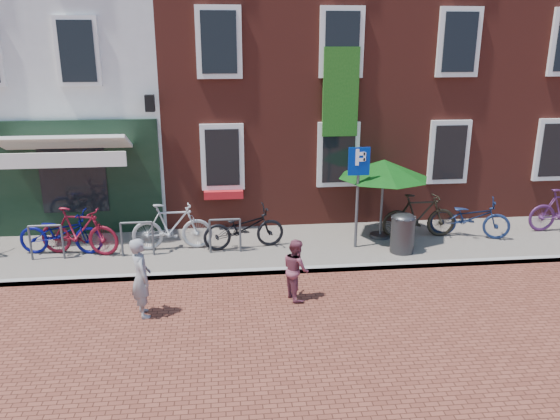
{
  "coord_description": "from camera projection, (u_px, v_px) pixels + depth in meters",
  "views": [
    {
      "loc": [
        0.44,
        -10.89,
        4.86
      ],
      "look_at": [
        1.76,
        0.97,
        1.16
      ],
      "focal_mm": 35.31,
      "sensor_mm": 36.0,
      "label": 1
    }
  ],
  "objects": [
    {
      "name": "ground",
      "position": [
        203.0,
        278.0,
        11.73
      ],
      "size": [
        80.0,
        80.0,
        0.0
      ],
      "primitive_type": "plane",
      "color": "brown"
    },
    {
      "name": "sidewalk",
      "position": [
        246.0,
        249.0,
        13.25
      ],
      "size": [
        24.0,
        3.0,
        0.1
      ],
      "primitive_type": "cube",
      "color": "slate",
      "rests_on": "ground"
    },
    {
      "name": "building_stucco",
      "position": [
        35.0,
        52.0,
        16.52
      ],
      "size": [
        8.0,
        8.0,
        9.0
      ],
      "primitive_type": "cube",
      "color": "silver",
      "rests_on": "ground"
    },
    {
      "name": "building_brick_mid",
      "position": [
        266.0,
        35.0,
        17.11
      ],
      "size": [
        6.0,
        8.0,
        10.0
      ],
      "primitive_type": "cube",
      "color": "maroon",
      "rests_on": "ground"
    },
    {
      "name": "building_brick_right",
      "position": [
        452.0,
        35.0,
        17.74
      ],
      "size": [
        6.0,
        8.0,
        10.0
      ],
      "primitive_type": "cube",
      "color": "maroon",
      "rests_on": "ground"
    },
    {
      "name": "litter_bin",
      "position": [
        403.0,
        231.0,
        12.76
      ],
      "size": [
        0.55,
        0.55,
        1.01
      ],
      "color": "#343436",
      "rests_on": "sidewalk"
    },
    {
      "name": "parking_sign",
      "position": [
        358.0,
        179.0,
        12.71
      ],
      "size": [
        0.5,
        0.07,
        2.43
      ],
      "color": "#4C4C4F",
      "rests_on": "sidewalk"
    },
    {
      "name": "parasol",
      "position": [
        384.0,
        165.0,
        13.33
      ],
      "size": [
        2.22,
        2.22,
        2.09
      ],
      "color": "#4C4C4F",
      "rests_on": "sidewalk"
    },
    {
      "name": "woman",
      "position": [
        141.0,
        277.0,
        9.94
      ],
      "size": [
        0.52,
        0.63,
        1.5
      ],
      "primitive_type": "imported",
      "rotation": [
        0.0,
        0.0,
        1.91
      ],
      "color": "gray",
      "rests_on": "ground"
    },
    {
      "name": "boy",
      "position": [
        296.0,
        269.0,
        10.66
      ],
      "size": [
        0.61,
        0.7,
        1.21
      ],
      "primitive_type": "imported",
      "rotation": [
        0.0,
        0.0,
        1.87
      ],
      "color": "brown",
      "rests_on": "ground"
    },
    {
      "name": "bicycle_1",
      "position": [
        79.0,
        231.0,
        12.59
      ],
      "size": [
        1.95,
        0.96,
        1.13
      ],
      "primitive_type": "imported",
      "rotation": [
        0.0,
        0.0,
        1.33
      ],
      "color": "maroon",
      "rests_on": "sidewalk"
    },
    {
      "name": "bicycle_2",
      "position": [
        61.0,
        233.0,
        12.67
      ],
      "size": [
        2.0,
        0.89,
        1.02
      ],
      "primitive_type": "imported",
      "rotation": [
        0.0,
        0.0,
        1.46
      ],
      "color": "#070A59",
      "rests_on": "sidewalk"
    },
    {
      "name": "bicycle_3",
      "position": [
        172.0,
        227.0,
        12.91
      ],
      "size": [
        1.88,
        0.57,
        1.13
      ],
      "primitive_type": "imported",
      "rotation": [
        0.0,
        0.0,
        1.59
      ],
      "color": "#9C9C9F",
      "rests_on": "sidewalk"
    },
    {
      "name": "bicycle_4",
      "position": [
        244.0,
        228.0,
        13.01
      ],
      "size": [
        2.01,
        0.96,
        1.02
      ],
      "primitive_type": "imported",
      "rotation": [
        0.0,
        0.0,
        1.72
      ],
      "color": "black",
      "rests_on": "sidewalk"
    },
    {
      "name": "bicycle_5",
      "position": [
        419.0,
        216.0,
        13.71
      ],
      "size": [
        1.88,
        0.55,
        1.13
      ],
      "primitive_type": "imported",
      "rotation": [
        0.0,
        0.0,
        1.56
      ],
      "color": "black",
      "rests_on": "sidewalk"
    },
    {
      "name": "bicycle_6",
      "position": [
        470.0,
        217.0,
        13.77
      ],
      "size": [
        2.05,
        1.33,
        1.02
      ],
      "primitive_type": "imported",
      "rotation": [
        0.0,
        0.0,
        1.2
      ],
      "color": "#152245",
      "rests_on": "sidewalk"
    }
  ]
}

